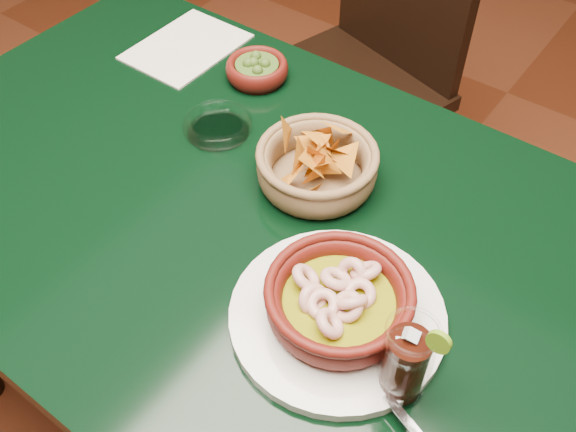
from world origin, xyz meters
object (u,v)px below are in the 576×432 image
Objects in this scene: dining_table at (228,235)px; cola_drink at (406,361)px; dining_chair at (360,66)px; shrimp_plate at (339,305)px; chip_basket at (317,165)px.

cola_drink reaches higher than dining_table.
cola_drink is at bearing -56.25° from dining_chair.
shrimp_plate is 1.66× the size of chip_basket.
dining_chair is 2.56× the size of shrimp_plate.
dining_chair is at bearing 103.55° from dining_table.
dining_table is 0.74m from dining_chair.
dining_chair is (-0.17, 0.71, -0.13)m from dining_table.
shrimp_plate is (0.27, -0.09, 0.13)m from dining_table.
dining_chair is at bearing 123.75° from cola_drink.
dining_table is 3.24× the size of shrimp_plate.
chip_basket is (0.27, -0.60, 0.26)m from dining_chair.
dining_chair is 4.24× the size of chip_basket.
dining_chair is 6.36× the size of cola_drink.
cola_drink is at bearing -39.39° from chip_basket.
dining_table is 0.44m from cola_drink.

